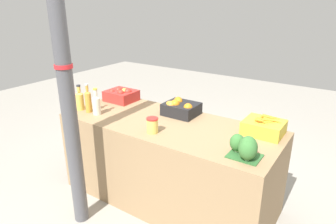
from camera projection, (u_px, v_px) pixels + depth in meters
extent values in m
plane|color=gray|center=(168.00, 197.00, 2.91)|extent=(10.00, 10.00, 0.00)
cube|color=#937551|center=(168.00, 162.00, 2.78)|extent=(1.95, 0.80, 0.78)
cylinder|color=#4C4C51|center=(64.00, 70.00, 2.17)|extent=(0.12, 0.12, 2.65)
cylinder|color=red|center=(63.00, 66.00, 2.16)|extent=(0.13, 0.13, 0.03)
cube|color=red|center=(121.00, 96.00, 3.20)|extent=(0.31, 0.27, 0.11)
sphere|color=red|center=(112.00, 92.00, 3.17)|extent=(0.06, 0.06, 0.06)
sphere|color=red|center=(119.00, 90.00, 3.22)|extent=(0.08, 0.08, 0.08)
sphere|color=red|center=(121.00, 93.00, 3.10)|extent=(0.07, 0.07, 0.07)
sphere|color=red|center=(121.00, 93.00, 3.12)|extent=(0.08, 0.08, 0.08)
sphere|color=#9EBC42|center=(125.00, 92.00, 3.17)|extent=(0.07, 0.07, 0.07)
sphere|color=#9EBC42|center=(126.00, 91.00, 3.19)|extent=(0.06, 0.06, 0.06)
sphere|color=red|center=(128.00, 92.00, 3.15)|extent=(0.08, 0.08, 0.08)
cube|color=black|center=(181.00, 109.00, 2.81)|extent=(0.31, 0.27, 0.11)
sphere|color=orange|center=(175.00, 104.00, 2.78)|extent=(0.09, 0.09, 0.09)
sphere|color=orange|center=(170.00, 105.00, 2.79)|extent=(0.07, 0.07, 0.07)
sphere|color=orange|center=(178.00, 101.00, 2.88)|extent=(0.08, 0.08, 0.08)
sphere|color=orange|center=(171.00, 105.00, 2.78)|extent=(0.09, 0.09, 0.09)
sphere|color=orange|center=(179.00, 102.00, 2.85)|extent=(0.08, 0.08, 0.08)
sphere|color=orange|center=(188.00, 108.00, 2.70)|extent=(0.08, 0.08, 0.08)
cube|color=gold|center=(264.00, 127.00, 2.40)|extent=(0.31, 0.27, 0.11)
cone|color=orange|center=(271.00, 117.00, 2.44)|extent=(0.14, 0.04, 0.03)
cone|color=orange|center=(269.00, 119.00, 2.40)|extent=(0.14, 0.06, 0.02)
cone|color=orange|center=(271.00, 118.00, 2.38)|extent=(0.15, 0.04, 0.03)
cone|color=orange|center=(267.00, 120.00, 2.34)|extent=(0.16, 0.07, 0.03)
cone|color=orange|center=(263.00, 121.00, 2.32)|extent=(0.12, 0.03, 0.03)
cone|color=orange|center=(273.00, 120.00, 2.37)|extent=(0.15, 0.05, 0.03)
cube|color=#2D602D|center=(244.00, 156.00, 2.06)|extent=(0.22, 0.18, 0.01)
ellipsoid|color=#387033|center=(237.00, 142.00, 2.09)|extent=(0.11, 0.11, 0.12)
cylinder|color=#B2C693|center=(237.00, 150.00, 2.11)|extent=(0.03, 0.03, 0.02)
ellipsoid|color=#387033|center=(248.00, 148.00, 1.99)|extent=(0.13, 0.13, 0.16)
cylinder|color=#B2C693|center=(247.00, 157.00, 2.01)|extent=(0.03, 0.03, 0.02)
ellipsoid|color=#387033|center=(248.00, 149.00, 1.98)|extent=(0.12, 0.12, 0.15)
cylinder|color=#B2C693|center=(247.00, 158.00, 2.00)|extent=(0.03, 0.03, 0.02)
cylinder|color=gold|center=(80.00, 102.00, 2.93)|extent=(0.08, 0.08, 0.16)
cone|color=gold|center=(79.00, 93.00, 2.89)|extent=(0.08, 0.08, 0.03)
cylinder|color=gold|center=(79.00, 89.00, 2.88)|extent=(0.03, 0.03, 0.05)
cylinder|color=#2D2D33|center=(78.00, 86.00, 2.87)|extent=(0.04, 0.04, 0.01)
cylinder|color=gold|center=(88.00, 103.00, 2.86)|extent=(0.06, 0.06, 0.19)
cone|color=gold|center=(87.00, 92.00, 2.82)|extent=(0.06, 0.06, 0.03)
cylinder|color=gold|center=(87.00, 88.00, 2.81)|extent=(0.03, 0.03, 0.05)
cylinder|color=silver|center=(87.00, 85.00, 2.80)|extent=(0.03, 0.03, 0.01)
cylinder|color=beige|center=(97.00, 106.00, 2.81)|extent=(0.07, 0.07, 0.16)
cone|color=beige|center=(96.00, 97.00, 2.77)|extent=(0.07, 0.07, 0.03)
cylinder|color=beige|center=(95.00, 93.00, 2.76)|extent=(0.03, 0.03, 0.05)
cylinder|color=gold|center=(95.00, 89.00, 2.75)|extent=(0.04, 0.04, 0.01)
cylinder|color=#DBBC56|center=(152.00, 126.00, 2.42)|extent=(0.09, 0.09, 0.11)
cylinder|color=red|center=(152.00, 119.00, 2.40)|extent=(0.10, 0.10, 0.01)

